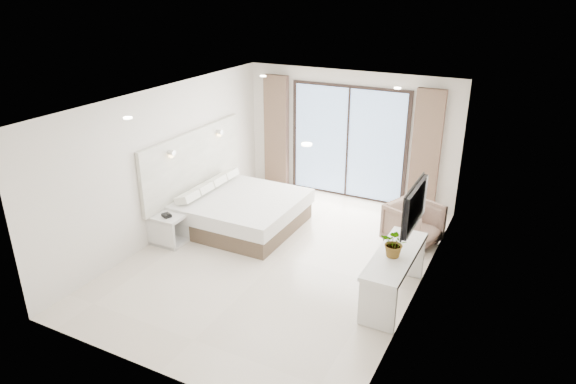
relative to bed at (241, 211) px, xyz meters
name	(u,v)px	position (x,y,z in m)	size (l,w,h in m)	color
ground	(280,258)	(1.24, -0.75, -0.31)	(6.20, 6.20, 0.00)	beige
room_shell	(292,154)	(1.05, 0.07, 1.27)	(4.62, 6.22, 2.72)	silver
bed	(241,211)	(0.00, 0.00, 0.00)	(2.13, 2.02, 0.73)	brown
nightstand	(168,229)	(-0.78, -1.17, -0.04)	(0.60, 0.49, 0.54)	silver
phone	(167,215)	(-0.74, -1.23, 0.26)	(0.16, 0.13, 0.05)	black
console_desk	(395,266)	(3.28, -1.09, 0.26)	(0.53, 1.70, 0.77)	silver
plant	(395,246)	(3.28, -1.18, 0.62)	(0.38, 0.43, 0.33)	#33662D
armchair	(413,222)	(3.09, 0.78, 0.11)	(0.81, 0.76, 0.84)	#816655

